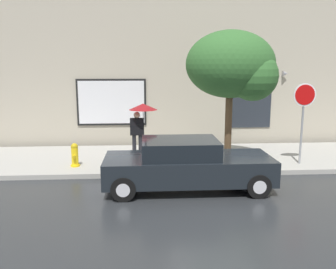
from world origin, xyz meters
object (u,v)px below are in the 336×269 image
at_px(stop_sign, 304,107).
at_px(parked_car, 186,165).
at_px(fire_hydrant, 75,155).
at_px(street_tree, 235,67).
at_px(pedestrian_with_umbrella, 141,115).

bearing_deg(stop_sign, parked_car, -155.84).
xyz_separation_m(parked_car, fire_hydrant, (-3.45, 2.00, -0.17)).
height_order(parked_car, street_tree, street_tree).
bearing_deg(street_tree, pedestrian_with_umbrella, 157.53).
bearing_deg(parked_car, pedestrian_with_umbrella, 113.19).
height_order(pedestrian_with_umbrella, street_tree, street_tree).
bearing_deg(street_tree, parked_car, -134.66).
distance_m(pedestrian_with_umbrella, street_tree, 3.63).
relative_size(parked_car, fire_hydrant, 5.93).
bearing_deg(pedestrian_with_umbrella, parked_car, -66.81).
relative_size(parked_car, pedestrian_with_umbrella, 2.35).
relative_size(parked_car, street_tree, 1.06).
bearing_deg(pedestrian_with_umbrella, stop_sign, -11.97).
distance_m(parked_car, pedestrian_with_umbrella, 3.38).
bearing_deg(stop_sign, fire_hydrant, 178.72).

